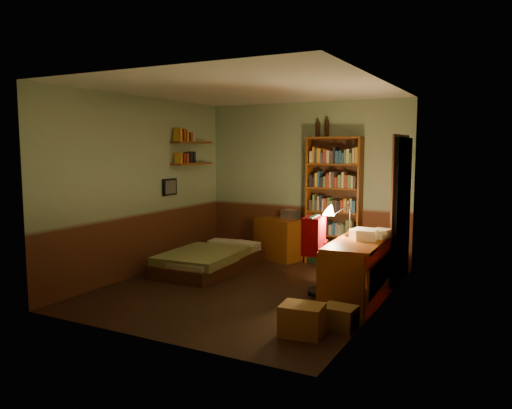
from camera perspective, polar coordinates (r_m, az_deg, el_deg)
The scene contains 24 objects.
floor at distance 6.74m, azimuth -1.01°, elevation -9.64°, with size 3.50×4.00×0.02m, color black.
ceiling at distance 6.51m, azimuth -1.05°, elevation 13.09°, with size 3.50×4.00×0.02m, color silver.
wall_back at distance 8.31m, azimuth 5.69°, elevation 2.59°, with size 3.50×0.02×2.60m, color gray.
wall_left at distance 7.50m, azimuth -12.89°, elevation 2.04°, with size 0.02×4.00×2.60m, color gray.
wall_right at distance 5.86m, azimuth 14.23°, elevation 0.78°, with size 0.02×4.00×2.60m, color gray.
wall_front at distance 4.84m, azimuth -12.59°, elevation -0.34°, with size 3.50×0.02×2.60m, color gray.
doorway at distance 7.16m, azimuth 16.32°, elevation -0.68°, with size 0.06×0.90×2.00m, color black.
door_trim at distance 7.17m, azimuth 16.04°, elevation -0.67°, with size 0.02×0.98×2.08m, color #3C1F11.
bed at distance 7.70m, azimuth -5.40°, elevation -5.49°, with size 0.96×1.79×0.53m, color #617942.
dresser at distance 8.36m, azimuth 2.51°, elevation -3.96°, with size 0.77×0.39×0.69m, color #6B330F.
mini_stereo at distance 8.34m, azimuth 3.97°, elevation -1.10°, with size 0.27×0.21×0.14m, color #B2B2B7.
bookshelf at distance 7.99m, azimuth 8.85°, elevation 0.35°, with size 0.87×0.27×2.03m, color #6B330F.
bottle_left at distance 8.16m, azimuth 7.04°, elevation 8.50°, with size 0.06×0.06×0.24m, color black.
bottle_right at distance 8.11m, azimuth 8.08°, elevation 8.60°, with size 0.07×0.07×0.27m, color black.
desk at distance 6.28m, azimuth 11.55°, elevation -7.39°, with size 0.57×1.38×0.74m, color #6B330F.
paper_stack at distance 6.45m, azimuth 13.97°, elevation -3.23°, with size 0.20×0.27×0.11m, color silver.
desk_lamp at distance 6.42m, azimuth 10.71°, elevation -1.08°, with size 0.17×0.17×0.58m, color black.
office_chair at distance 6.42m, azimuth 8.32°, elevation -5.87°, with size 0.49×0.43×0.99m, color #2A5D3D.
red_jacket at distance 6.26m, azimuth 5.85°, elevation 0.63°, with size 0.22×0.40×0.48m, color #9D0610.
wall_shelf_lower at distance 8.28m, azimuth -7.33°, elevation 4.64°, with size 0.20×0.90×0.03m, color #6B330F.
wall_shelf_upper at distance 8.28m, azimuth -7.36°, elevation 7.06°, with size 0.20×0.90×0.03m, color #6B330F.
framed_picture at distance 7.94m, azimuth -9.84°, elevation 1.99°, with size 0.04×0.32×0.26m, color black.
cardboard_box_a at distance 5.12m, azimuth 5.29°, elevation -13.00°, with size 0.42×0.33×0.31m, color olive.
cardboard_box_b at distance 5.35m, azimuth 9.50°, elevation -12.62°, with size 0.34×0.28×0.24m, color olive.
Camera 1 is at (3.13, -5.67, 1.87)m, focal length 35.00 mm.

